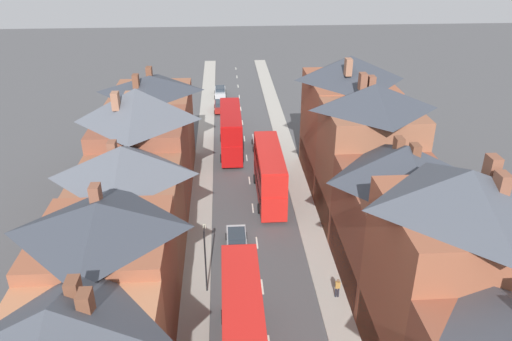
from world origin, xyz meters
TOP-DOWN VIEW (x-y plane):
  - pavement_left at (-5.10, 38.00)m, footprint 2.20×104.00m
  - pavement_right at (5.10, 38.00)m, footprint 2.20×104.00m
  - centre_line_dashes at (0.00, 36.00)m, footprint 0.14×97.80m
  - terrace_row_left at (-10.19, 15.02)m, footprint 8.00×55.82m
  - terrace_row_right at (10.19, 15.01)m, footprint 8.00×53.18m
  - double_decker_bus_lead at (-1.81, 43.93)m, footprint 2.74×10.80m
  - double_decker_bus_mid_street at (1.79, 32.03)m, footprint 2.74×10.80m
  - double_decker_bus_far_approaching at (-1.81, 10.98)m, footprint 2.74×10.80m
  - car_near_blue at (-1.80, 53.61)m, footprint 1.90×3.81m
  - car_near_silver at (-1.80, 23.35)m, footprint 1.90×4.11m
  - car_parked_left_a at (-3.10, 66.25)m, footprint 1.90×4.48m
  - car_parked_right_a at (1.80, 44.96)m, footprint 1.90×3.82m
  - car_mid_black at (-3.10, 59.05)m, footprint 1.90×4.35m
  - pedestrian_mid_left at (5.46, 16.32)m, footprint 0.36×0.22m
  - street_lamp at (-4.25, 17.83)m, footprint 0.20×1.12m

SIDE VIEW (x-z plane):
  - centre_line_dashes at x=0.00m, z-range 0.00..0.01m
  - pavement_left at x=-5.10m, z-range 0.00..0.14m
  - pavement_right at x=5.10m, z-range 0.00..0.14m
  - car_near_silver at x=-1.80m, z-range 0.01..1.62m
  - car_near_blue at x=-1.80m, z-range 0.00..1.63m
  - car_mid_black at x=-3.10m, z-range 0.01..1.63m
  - car_parked_right_a at x=1.80m, z-range 0.00..1.68m
  - car_parked_left_a at x=-3.10m, z-range 0.00..1.71m
  - pedestrian_mid_left at x=5.46m, z-range 0.23..1.84m
  - double_decker_bus_lead at x=-1.81m, z-range 0.17..5.47m
  - double_decker_bus_mid_street at x=1.79m, z-range 0.17..5.47m
  - double_decker_bus_far_approaching at x=-1.81m, z-range 0.17..5.47m
  - street_lamp at x=-4.25m, z-range 0.49..5.99m
  - terrace_row_left at x=-10.19m, z-range -1.01..12.69m
  - terrace_row_right at x=10.19m, z-range -0.79..13.46m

